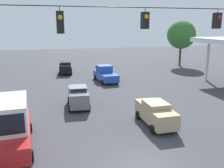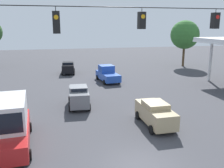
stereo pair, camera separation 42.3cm
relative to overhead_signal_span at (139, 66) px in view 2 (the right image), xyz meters
name	(u,v)px [view 2 (the right image)]	position (x,y,z in m)	size (l,w,h in m)	color
ground_plane	(140,167)	(-0.07, 0.30, -5.44)	(140.00, 140.00, 0.00)	#3D3D42
overhead_signal_span	(139,66)	(0.00, 0.00, 0.00)	(19.52, 0.38, 8.78)	#939399
sedan_tan_crossing_near	(155,113)	(-3.14, -4.94, -4.49)	(1.93, 4.51, 1.82)	tan
sedan_grey_withflow_mid	(79,96)	(2.00, -10.73, -4.42)	(2.10, 4.09, 1.96)	slate
sedan_black_withflow_deep	(68,67)	(1.89, -27.41, -4.47)	(2.28, 4.14, 1.87)	black
box_truck_red_parked_shoulder	(10,123)	(7.00, -4.00, -3.97)	(2.78, 6.51, 3.01)	red
pickup_truck_blue_oncoming_deep	(107,74)	(-2.91, -20.62, -4.47)	(2.60, 5.27, 2.12)	#234CB2
traffic_cone_nearest	(3,154)	(7.23, -2.31, -5.15)	(0.37, 0.37, 0.59)	orange
traffic_cone_second	(13,133)	(7.07, -5.26, -5.15)	(0.37, 0.37, 0.59)	orange
traffic_cone_third	(20,116)	(6.99, -8.59, -5.15)	(0.37, 0.37, 0.59)	orange
tree_horizon_left	(185,35)	(-19.35, -29.99, 0.27)	(5.13, 5.13, 8.30)	#4C3823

